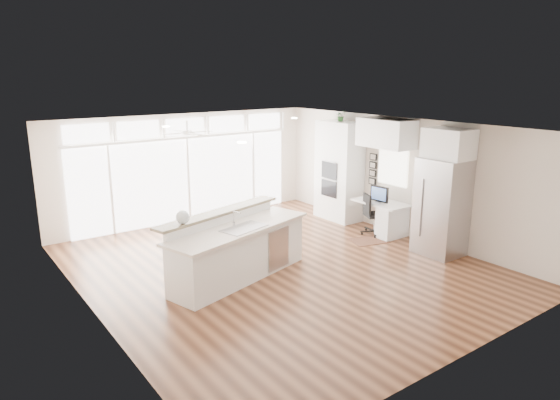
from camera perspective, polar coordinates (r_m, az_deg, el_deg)
floor at (r=9.81m, az=-0.00°, el=-7.67°), size 7.00×8.00×0.02m
ceiling at (r=9.14m, az=-0.00°, el=8.28°), size 7.00×8.00×0.02m
wall_back at (r=12.76m, az=-10.68°, el=3.65°), size 7.00×0.04×2.70m
wall_front at (r=6.73m, az=20.66°, el=-6.78°), size 7.00×0.04×2.70m
wall_left at (r=7.92m, az=-20.96°, el=-3.65°), size 0.04×8.00×2.70m
wall_right at (r=11.74m, az=13.95°, el=2.55°), size 0.04×8.00×2.70m
glass_wall at (r=12.76m, az=-10.50°, el=2.29°), size 5.80×0.06×2.08m
transom_row at (r=12.56m, az=-10.78°, el=8.23°), size 5.90×0.06×0.40m
desk_window at (r=11.86m, az=12.77°, el=3.72°), size 0.04×0.85×0.85m
ceiling_fan at (r=11.31m, az=-10.58°, el=8.09°), size 1.16×1.16×0.32m
recessed_lights at (r=9.31m, az=-0.74°, el=8.26°), size 3.40×3.00×0.02m
oven_cabinet at (r=12.74m, az=6.77°, el=3.32°), size 0.64×1.20×2.50m
desk_nook at (r=11.89m, az=11.41°, el=-1.98°), size 0.72×1.30×0.76m
upper_cabinets at (r=11.53m, az=12.03°, el=7.49°), size 0.64×1.30×0.64m
refrigerator at (r=10.71m, az=17.98°, el=-0.78°), size 0.76×0.90×2.00m
fridge_cabinet at (r=10.51m, az=18.72°, el=6.13°), size 0.64×0.90×0.60m
framed_photos at (r=12.30m, az=10.57°, el=3.49°), size 0.06×0.22×0.80m
kitchen_island at (r=9.12m, az=-4.67°, el=-5.37°), size 3.20×1.90×1.19m
rug at (r=11.41m, az=10.10°, el=-4.59°), size 0.93×0.77×0.01m
office_chair at (r=11.77m, az=10.81°, el=-1.62°), size 0.64×0.62×0.96m
fishbowl at (r=8.55m, az=-11.07°, el=-1.92°), size 0.26×0.26×0.23m
monitor at (r=11.68m, az=11.29°, el=0.70°), size 0.12×0.50×0.41m
keyboard at (r=11.61m, az=10.67°, el=-0.36°), size 0.12×0.32×0.02m
potted_plant at (r=12.55m, az=6.95°, el=9.41°), size 0.25×0.28×0.21m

